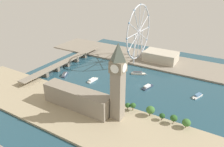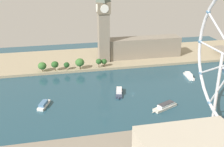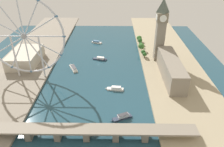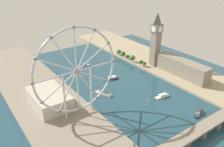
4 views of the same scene
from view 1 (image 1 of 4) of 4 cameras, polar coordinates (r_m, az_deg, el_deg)
name	(u,v)px [view 1 (image 1 of 4)]	position (r m, az deg, el deg)	size (l,w,h in m)	color
ground_plane	(140,85)	(351.36, 7.47, -3.12)	(398.56, 398.56, 0.00)	#234756
riverbank_left	(102,123)	(265.33, -2.77, -13.01)	(90.00, 520.00, 3.00)	tan
riverbank_right	(162,62)	(449.05, 13.37, 3.09)	(90.00, 520.00, 3.00)	gray
clock_tower	(118,81)	(244.77, 1.59, -2.14)	(16.76, 16.76, 96.35)	gray
parliament_block	(77,98)	(286.46, -9.36, -6.57)	(22.00, 98.52, 26.49)	gray
tree_row_embankment	(158,113)	(270.71, 12.12, -10.32)	(11.55, 83.15, 13.44)	#513823
ferris_wheel	(139,33)	(424.23, 7.20, 10.83)	(108.33, 3.20, 112.49)	silver
riverside_hall	(161,56)	(445.73, 12.89, 4.50)	(41.45, 65.45, 19.15)	#BCB29E
river_bridge	(66,62)	(427.31, -12.23, 3.02)	(210.56, 15.15, 11.28)	gray
tour_boat_0	(93,80)	(361.99, -5.24, -1.75)	(25.31, 8.40, 4.90)	white
tour_boat_1	(148,87)	(344.47, 9.51, -3.51)	(26.10, 11.67, 4.93)	#2D384C
tour_boat_2	(138,73)	(387.40, 6.99, 0.08)	(16.77, 28.76, 5.15)	beige
tour_boat_3	(65,74)	(389.22, -12.57, -0.23)	(24.73, 14.37, 5.54)	#2D384C
tour_boat_4	(197,96)	(339.66, 21.94, -5.59)	(22.70, 12.44, 4.84)	white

